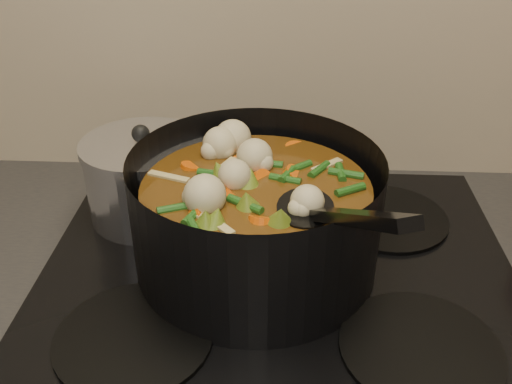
{
  "coord_description": "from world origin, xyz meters",
  "views": [
    {
      "loc": [
        0.0,
        1.34,
        1.41
      ],
      "look_at": [
        -0.03,
        1.95,
        1.04
      ],
      "focal_mm": 40.0,
      "sensor_mm": 36.0,
      "label": 1
    }
  ],
  "objects": [
    {
      "name": "stockpot",
      "position": [
        -0.03,
        1.95,
        1.0
      ],
      "size": [
        0.35,
        0.42,
        0.23
      ],
      "rotation": [
        0.0,
        0.0,
        0.14
      ],
      "color": "black",
      "rests_on": "stovetop"
    },
    {
      "name": "saucepan",
      "position": [
        -0.2,
        2.06,
        0.99
      ],
      "size": [
        0.18,
        0.18,
        0.15
      ],
      "rotation": [
        0.0,
        0.0,
        0.12
      ],
      "color": "silver",
      "rests_on": "stovetop"
    },
    {
      "name": "stovetop",
      "position": [
        0.0,
        1.93,
        0.92
      ],
      "size": [
        0.62,
        0.54,
        0.03
      ],
      "color": "black",
      "rests_on": "counter"
    }
  ]
}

